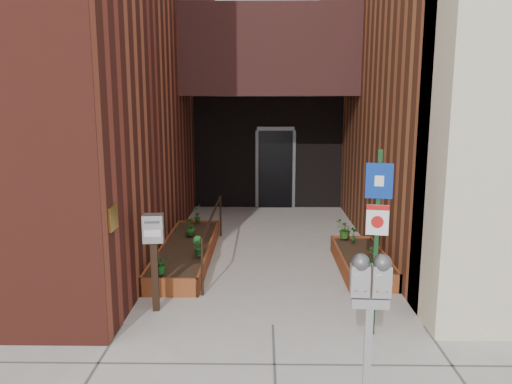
{
  "coord_description": "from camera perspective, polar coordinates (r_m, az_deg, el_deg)",
  "views": [
    {
      "loc": [
        -0.13,
        -6.16,
        2.96
      ],
      "look_at": [
        -0.25,
        1.8,
        1.45
      ],
      "focal_mm": 35.0,
      "sensor_mm": 36.0,
      "label": 1
    }
  ],
  "objects": [
    {
      "name": "ground",
      "position": [
        6.84,
        1.93,
        -14.95
      ],
      "size": [
        80.0,
        80.0,
        0.0
      ],
      "primitive_type": "plane",
      "color": "#9E9991",
      "rests_on": "ground"
    },
    {
      "name": "architecture",
      "position": [
        13.21,
        0.64,
        19.52
      ],
      "size": [
        20.0,
        14.6,
        10.0
      ],
      "color": "maroon",
      "rests_on": "ground"
    },
    {
      "name": "planter_left",
      "position": [
        9.41,
        -7.93,
        -6.88
      ],
      "size": [
        0.9,
        3.6,
        0.3
      ],
      "color": "brown",
      "rests_on": "ground"
    },
    {
      "name": "planter_right",
      "position": [
        9.0,
        12.0,
        -7.85
      ],
      "size": [
        0.8,
        2.2,
        0.3
      ],
      "color": "brown",
      "rests_on": "ground"
    },
    {
      "name": "handrail",
      "position": [
        9.13,
        -4.97,
        -3.36
      ],
      "size": [
        0.04,
        3.34,
        0.9
      ],
      "color": "black",
      "rests_on": "ground"
    },
    {
      "name": "parking_meter",
      "position": [
        4.67,
        12.91,
        -11.16
      ],
      "size": [
        0.36,
        0.17,
        1.61
      ],
      "color": "#A9AAAC",
      "rests_on": "ground"
    },
    {
      "name": "sign_post",
      "position": [
        6.27,
        13.68,
        -3.54
      ],
      "size": [
        0.32,
        0.1,
        2.36
      ],
      "color": "#133519",
      "rests_on": "ground"
    },
    {
      "name": "payment_dropbox",
      "position": [
        7.06,
        -11.61,
        -5.61
      ],
      "size": [
        0.3,
        0.24,
        1.39
      ],
      "color": "black",
      "rests_on": "ground"
    },
    {
      "name": "shrub_left_a",
      "position": [
        7.87,
        -10.87,
        -7.99
      ],
      "size": [
        0.41,
        0.41,
        0.33
      ],
      "primitive_type": "imported",
      "rotation": [
        0.0,
        0.0,
        0.61
      ],
      "color": "#1C631E",
      "rests_on": "planter_left"
    },
    {
      "name": "shrub_left_b",
      "position": [
        8.63,
        -6.69,
        -6.15
      ],
      "size": [
        0.26,
        0.26,
        0.34
      ],
      "primitive_type": "imported",
      "rotation": [
        0.0,
        0.0,
        2.42
      ],
      "color": "#1B6020",
      "rests_on": "planter_left"
    },
    {
      "name": "shrub_left_c",
      "position": [
        9.89,
        -7.54,
        -3.91
      ],
      "size": [
        0.28,
        0.28,
        0.36
      ],
      "primitive_type": "imported",
      "rotation": [
        0.0,
        0.0,
        3.92
      ],
      "color": "#1C5418",
      "rests_on": "planter_left"
    },
    {
      "name": "shrub_left_d",
      "position": [
        10.84,
        -6.74,
        -2.45
      ],
      "size": [
        0.25,
        0.25,
        0.41
      ],
      "primitive_type": "imported",
      "rotation": [
        0.0,
        0.0,
        4.89
      ],
      "color": "#205819",
      "rests_on": "planter_left"
    },
    {
      "name": "shrub_right_a",
      "position": [
        8.05,
        13.33,
        -7.48
      ],
      "size": [
        0.3,
        0.3,
        0.37
      ],
      "primitive_type": "imported",
      "rotation": [
        0.0,
        0.0,
        0.86
      ],
      "color": "#285A19",
      "rests_on": "planter_right"
    },
    {
      "name": "shrub_right_b",
      "position": [
        9.51,
        11.1,
        -4.79
      ],
      "size": [
        0.22,
        0.22,
        0.3
      ],
      "primitive_type": "imported",
      "rotation": [
        0.0,
        0.0,
        2.38
      ],
      "color": "#17521B",
      "rests_on": "planter_right"
    },
    {
      "name": "shrub_right_c",
      "position": [
        9.72,
        10.09,
        -4.24
      ],
      "size": [
        0.46,
        0.46,
        0.36
      ],
      "primitive_type": "imported",
      "rotation": [
        0.0,
        0.0,
        3.99
      ],
      "color": "#275819",
      "rests_on": "planter_right"
    }
  ]
}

